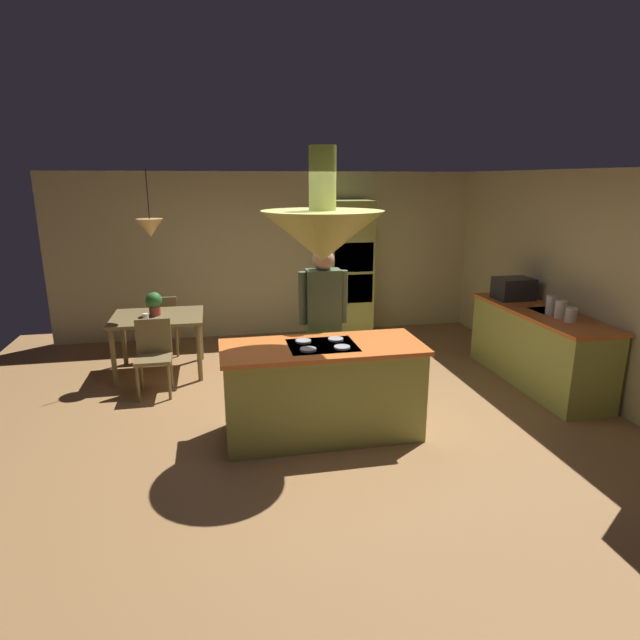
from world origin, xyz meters
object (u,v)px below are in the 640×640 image
cup_on_table (146,317)px  canister_sugar (561,309)px  dining_table (158,323)px  chair_facing_island (154,352)px  oven_tower (349,270)px  canister_tea (551,305)px  canister_flour (571,315)px  person_at_island (323,317)px  potted_plant_on_table (154,302)px  microwave_on_counter (513,289)px  kitchen_island (322,390)px  chair_by_back_wall (163,321)px

cup_on_table → canister_sugar: (4.66, -1.42, 0.21)m
dining_table → chair_facing_island: chair_facing_island is taller
oven_tower → chair_facing_island: 3.39m
canister_sugar → canister_tea: size_ratio=0.92×
dining_table → canister_flour: canister_flour is taller
person_at_island → chair_facing_island: bearing=158.2°
dining_table → canister_sugar: 4.84m
oven_tower → canister_flour: size_ratio=13.13×
potted_plant_on_table → microwave_on_counter: 4.62m
chair_facing_island → person_at_island: bearing=-21.8°
potted_plant_on_table → cup_on_table: potted_plant_on_table is taller
oven_tower → dining_table: (-2.80, -1.14, -0.40)m
cup_on_table → potted_plant_on_table: bearing=71.0°
person_at_island → canister_sugar: (2.69, -0.22, 0.01)m
chair_facing_island → microwave_on_counter: (4.54, 0.02, 0.55)m
oven_tower → canister_tea: (1.74, -2.61, -0.04)m
cup_on_table → microwave_on_counter: size_ratio=0.20×
canister_tea → potted_plant_on_table: bearing=162.0°
kitchen_island → potted_plant_on_table: bearing=129.2°
kitchen_island → canister_tea: 2.96m
oven_tower → canister_flour: oven_tower is taller
kitchen_island → potted_plant_on_table: potted_plant_on_table is taller
dining_table → canister_flour: 4.91m
kitchen_island → chair_facing_island: kitchen_island is taller
canister_tea → kitchen_island: bearing=-167.5°
oven_tower → kitchen_island: bearing=-108.7°
canister_sugar → microwave_on_counter: microwave_on_counter is taller
chair_by_back_wall → canister_flour: canister_flour is taller
person_at_island → chair_facing_island: 2.05m
person_at_island → potted_plant_on_table: size_ratio=5.82×
potted_plant_on_table → microwave_on_counter: (4.57, -0.68, 0.13)m
chair_facing_island → potted_plant_on_table: 0.82m
kitchen_island → dining_table: size_ratio=1.71×
chair_by_back_wall → oven_tower: bearing=-170.7°
canister_flour → canister_sugar: 0.18m
chair_facing_island → canister_flour: size_ratio=5.38×
chair_facing_island → canister_tea: canister_tea is taller
chair_facing_island → kitchen_island: bearing=-39.7°
potted_plant_on_table → cup_on_table: size_ratio=3.33×
chair_facing_island → canister_flour: 4.71m
oven_tower → canister_flour: bearing=-59.6°
microwave_on_counter → chair_facing_island: bearing=-179.7°
canister_tea → person_at_island: bearing=179.1°
dining_table → canister_flour: (4.54, -1.83, 0.33)m
chair_facing_island → microwave_on_counter: bearing=0.3°
potted_plant_on_table → microwave_on_counter: bearing=-8.5°
oven_tower → canister_sugar: bearing=-58.1°
person_at_island → oven_tower: bearing=69.7°
canister_flour → canister_tea: 0.36m
cup_on_table → canister_flour: bearing=-18.9°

